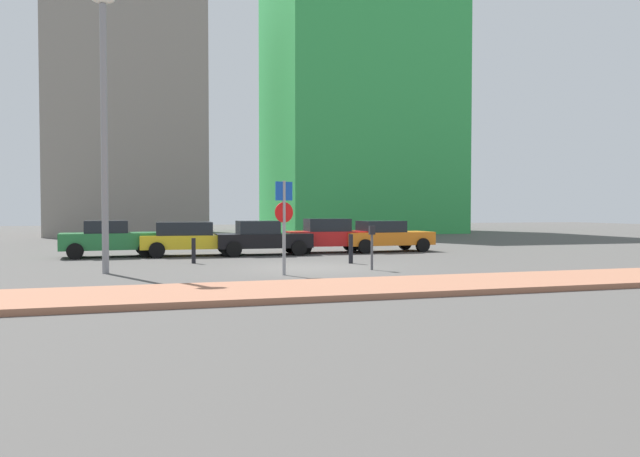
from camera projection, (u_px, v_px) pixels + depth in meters
ground_plane at (311, 268)px, 19.66m from camera, size 120.00×120.00×0.00m
sidewalk_brick at (374, 287)px, 14.17m from camera, size 40.00×3.01×0.14m
parked_car_green at (110, 238)px, 24.19m from camera, size 4.02×2.17×1.49m
parked_car_yellow at (190, 238)px, 24.80m from camera, size 4.23×2.14×1.42m
parked_car_black at (262, 238)px, 25.32m from camera, size 4.04×2.01×1.46m
parked_car_red at (329, 235)px, 26.76m from camera, size 4.07×2.06×1.53m
parked_car_orange at (385, 236)px, 27.31m from camera, size 4.36×2.16×1.43m
parking_sign_post at (284, 216)px, 17.38m from camera, size 0.58×0.20×2.78m
parking_meter at (372, 241)px, 18.94m from camera, size 0.18×0.14×1.42m
street_lamp at (104, 113)px, 17.74m from camera, size 0.70×0.36×8.39m
traffic_bollard_near at (351, 249)px, 21.27m from camera, size 0.16×0.16×1.05m
traffic_bollard_mid at (194, 251)px, 21.27m from camera, size 0.15×0.15×0.92m
building_colorful_midrise at (355, 104)px, 52.81m from camera, size 14.69×14.91×22.83m
building_under_construction at (129, 106)px, 46.84m from camera, size 11.40×10.66×20.38m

